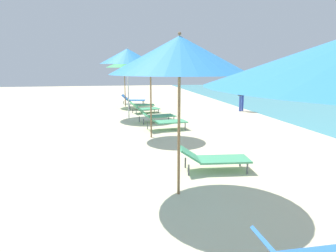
{
  "coord_description": "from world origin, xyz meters",
  "views": [
    {
      "loc": [
        -1.96,
        6.99,
        2.32
      ],
      "look_at": [
        -0.72,
        13.58,
        0.99
      ],
      "focal_mm": 32.75,
      "sensor_mm": 36.0,
      "label": 1
    }
  ],
  "objects_px": {
    "umbrella_fourth": "(179,55)",
    "umbrella_farthest": "(124,64)",
    "lounger_farthest_shoreside": "(133,99)",
    "lounger_sixth_inland": "(155,115)",
    "person_walking_mid": "(242,92)",
    "umbrella_sixth": "(127,56)",
    "lounger_sixth_shoreside": "(145,108)",
    "lounger_fourth_shoreside": "(213,158)",
    "lounger_farthest_inland": "(140,104)",
    "umbrella_fifth": "(151,67)",
    "lounger_fifth_shoreside": "(165,121)"
  },
  "relations": [
    {
      "from": "umbrella_sixth",
      "to": "person_walking_mid",
      "type": "height_order",
      "value": "umbrella_sixth"
    },
    {
      "from": "umbrella_sixth",
      "to": "person_walking_mid",
      "type": "bearing_deg",
      "value": 9.93
    },
    {
      "from": "lounger_sixth_inland",
      "to": "person_walking_mid",
      "type": "relative_size",
      "value": 1.02
    },
    {
      "from": "lounger_sixth_shoreside",
      "to": "lounger_sixth_inland",
      "type": "relative_size",
      "value": 0.9
    },
    {
      "from": "lounger_sixth_shoreside",
      "to": "lounger_sixth_inland",
      "type": "xyz_separation_m",
      "value": [
        0.17,
        -2.57,
        0.05
      ]
    },
    {
      "from": "lounger_fourth_shoreside",
      "to": "lounger_farthest_inland",
      "type": "height_order",
      "value": "lounger_farthest_inland"
    },
    {
      "from": "umbrella_fourth",
      "to": "umbrella_fifth",
      "type": "bearing_deg",
      "value": 88.74
    },
    {
      "from": "lounger_farthest_shoreside",
      "to": "lounger_fourth_shoreside",
      "type": "bearing_deg",
      "value": -72.76
    },
    {
      "from": "lounger_fourth_shoreside",
      "to": "person_walking_mid",
      "type": "height_order",
      "value": "person_walking_mid"
    },
    {
      "from": "umbrella_farthest",
      "to": "person_walking_mid",
      "type": "distance_m",
      "value": 6.62
    },
    {
      "from": "lounger_sixth_shoreside",
      "to": "lounger_farthest_inland",
      "type": "distance_m",
      "value": 1.34
    },
    {
      "from": "umbrella_fourth",
      "to": "umbrella_fifth",
      "type": "distance_m",
      "value": 4.58
    },
    {
      "from": "umbrella_fifth",
      "to": "person_walking_mid",
      "type": "xyz_separation_m",
      "value": [
        5.33,
        4.97,
        -1.29
      ]
    },
    {
      "from": "umbrella_fourth",
      "to": "lounger_farthest_shoreside",
      "type": "height_order",
      "value": "umbrella_fourth"
    },
    {
      "from": "umbrella_fourth",
      "to": "lounger_farthest_shoreside",
      "type": "xyz_separation_m",
      "value": [
        0.17,
        13.58,
        -2.21
      ]
    },
    {
      "from": "umbrella_farthest",
      "to": "lounger_sixth_inland",
      "type": "bearing_deg",
      "value": -79.26
    },
    {
      "from": "lounger_fourth_shoreside",
      "to": "umbrella_farthest",
      "type": "distance_m",
      "value": 11.61
    },
    {
      "from": "person_walking_mid",
      "to": "lounger_farthest_shoreside",
      "type": "bearing_deg",
      "value": -148.96
    },
    {
      "from": "lounger_fourth_shoreside",
      "to": "umbrella_sixth",
      "type": "distance_m",
      "value": 7.95
    },
    {
      "from": "lounger_sixth_shoreside",
      "to": "lounger_farthest_shoreside",
      "type": "height_order",
      "value": "lounger_farthest_shoreside"
    },
    {
      "from": "lounger_farthest_shoreside",
      "to": "person_walking_mid",
      "type": "xyz_separation_m",
      "value": [
        5.27,
        -4.03,
        0.71
      ]
    },
    {
      "from": "lounger_sixth_shoreside",
      "to": "person_walking_mid",
      "type": "xyz_separation_m",
      "value": [
        4.97,
        -0.26,
        0.73
      ]
    },
    {
      "from": "umbrella_sixth",
      "to": "lounger_sixth_shoreside",
      "type": "distance_m",
      "value": 2.89
    },
    {
      "from": "umbrella_fourth",
      "to": "lounger_farthest_inland",
      "type": "height_order",
      "value": "umbrella_fourth"
    },
    {
      "from": "umbrella_fourth",
      "to": "umbrella_farthest",
      "type": "bearing_deg",
      "value": 91.64
    },
    {
      "from": "lounger_sixth_shoreside",
      "to": "lounger_sixth_inland",
      "type": "height_order",
      "value": "lounger_sixth_inland"
    },
    {
      "from": "umbrella_sixth",
      "to": "lounger_sixth_shoreside",
      "type": "height_order",
      "value": "umbrella_sixth"
    },
    {
      "from": "lounger_fourth_shoreside",
      "to": "umbrella_fifth",
      "type": "height_order",
      "value": "umbrella_fifth"
    },
    {
      "from": "lounger_sixth_shoreside",
      "to": "lounger_fourth_shoreside",
      "type": "bearing_deg",
      "value": -99.34
    },
    {
      "from": "umbrella_fourth",
      "to": "lounger_fourth_shoreside",
      "type": "bearing_deg",
      "value": 46.54
    },
    {
      "from": "lounger_fifth_shoreside",
      "to": "lounger_farthest_shoreside",
      "type": "distance_m",
      "value": 7.94
    },
    {
      "from": "umbrella_fifth",
      "to": "lounger_farthest_shoreside",
      "type": "distance_m",
      "value": 9.22
    },
    {
      "from": "umbrella_fifth",
      "to": "lounger_farthest_inland",
      "type": "bearing_deg",
      "value": 87.65
    },
    {
      "from": "umbrella_farthest",
      "to": "umbrella_fifth",
      "type": "bearing_deg",
      "value": -86.67
    },
    {
      "from": "lounger_sixth_shoreside",
      "to": "lounger_farthest_shoreside",
      "type": "relative_size",
      "value": 1.0
    },
    {
      "from": "umbrella_farthest",
      "to": "lounger_farthest_inland",
      "type": "xyz_separation_m",
      "value": [
        0.73,
        -1.28,
        -2.13
      ]
    },
    {
      "from": "lounger_farthest_shoreside",
      "to": "umbrella_farthest",
      "type": "bearing_deg",
      "value": -100.93
    },
    {
      "from": "lounger_fourth_shoreside",
      "to": "lounger_farthest_shoreside",
      "type": "distance_m",
      "value": 12.52
    },
    {
      "from": "umbrella_fifth",
      "to": "lounger_farthest_inland",
      "type": "relative_size",
      "value": 1.77
    },
    {
      "from": "umbrella_farthest",
      "to": "lounger_farthest_shoreside",
      "type": "bearing_deg",
      "value": 65.79
    },
    {
      "from": "umbrella_sixth",
      "to": "person_walking_mid",
      "type": "xyz_separation_m",
      "value": [
        5.82,
        1.02,
        -1.72
      ]
    },
    {
      "from": "lounger_fifth_shoreside",
      "to": "lounger_farthest_shoreside",
      "type": "relative_size",
      "value": 1.07
    },
    {
      "from": "umbrella_fifth",
      "to": "umbrella_sixth",
      "type": "bearing_deg",
      "value": 97.07
    },
    {
      "from": "lounger_fourth_shoreside",
      "to": "lounger_sixth_shoreside",
      "type": "xyz_separation_m",
      "value": [
        -0.57,
        8.72,
        -0.05
      ]
    },
    {
      "from": "umbrella_farthest",
      "to": "person_walking_mid",
      "type": "relative_size",
      "value": 1.65
    },
    {
      "from": "lounger_fourth_shoreside",
      "to": "lounger_fifth_shoreside",
      "type": "height_order",
      "value": "lounger_fifth_shoreside"
    },
    {
      "from": "umbrella_sixth",
      "to": "person_walking_mid",
      "type": "distance_m",
      "value": 6.16
    },
    {
      "from": "lounger_sixth_shoreside",
      "to": "umbrella_farthest",
      "type": "relative_size",
      "value": 0.56
    },
    {
      "from": "umbrella_fourth",
      "to": "lounger_fifth_shoreside",
      "type": "height_order",
      "value": "umbrella_fourth"
    },
    {
      "from": "lounger_fifth_shoreside",
      "to": "umbrella_farthest",
      "type": "xyz_separation_m",
      "value": [
        -1.09,
        6.76,
        2.07
      ]
    }
  ]
}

